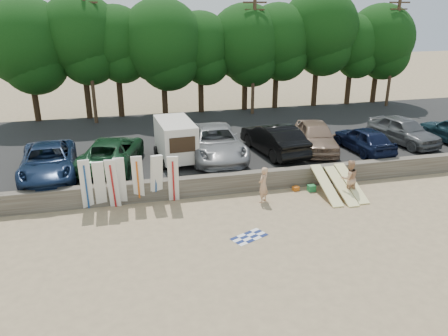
{
  "coord_description": "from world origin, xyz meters",
  "views": [
    {
      "loc": [
        -8.21,
        -16.58,
        8.99
      ],
      "look_at": [
        -3.47,
        3.0,
        1.33
      ],
      "focal_mm": 35.0,
      "sensor_mm": 36.0,
      "label": 1
    }
  ],
  "objects": [
    {
      "name": "ground",
      "position": [
        0.0,
        0.0,
        0.0
      ],
      "size": [
        120.0,
        120.0,
        0.0
      ],
      "primitive_type": "plane",
      "color": "tan",
      "rests_on": "ground"
    },
    {
      "name": "seawall",
      "position": [
        0.0,
        3.0,
        0.5
      ],
      "size": [
        44.0,
        0.5,
        1.0
      ],
      "primitive_type": "cube",
      "color": "#6B6356",
      "rests_on": "ground"
    },
    {
      "name": "parking_lot",
      "position": [
        0.0,
        10.5,
        0.35
      ],
      "size": [
        44.0,
        14.5,
        0.7
      ],
      "primitive_type": "cube",
      "color": "#282828",
      "rests_on": "ground"
    },
    {
      "name": "treeline",
      "position": [
        -0.67,
        17.54,
        6.38
      ],
      "size": [
        33.9,
        6.68,
        9.49
      ],
      "color": "#382616",
      "rests_on": "parking_lot"
    },
    {
      "name": "utility_poles",
      "position": [
        2.0,
        16.0,
        5.43
      ],
      "size": [
        25.8,
        0.26,
        9.0
      ],
      "color": "#473321",
      "rests_on": "parking_lot"
    },
    {
      "name": "box_trailer",
      "position": [
        -5.4,
        6.38,
        1.98
      ],
      "size": [
        2.26,
        3.72,
        2.28
      ],
      "rotation": [
        0.0,
        0.0,
        0.07
      ],
      "color": "beige",
      "rests_on": "parking_lot"
    },
    {
      "name": "car_0",
      "position": [
        -11.98,
        5.65,
        1.49
      ],
      "size": [
        3.0,
        5.86,
        1.58
      ],
      "primitive_type": "imported",
      "rotation": [
        0.0,
        0.0,
        0.07
      ],
      "color": "#122240",
      "rests_on": "parking_lot"
    },
    {
      "name": "car_1",
      "position": [
        -8.84,
        6.36,
        1.5
      ],
      "size": [
        3.97,
        6.23,
        1.6
      ],
      "primitive_type": "imported",
      "rotation": [
        0.0,
        0.0,
        2.9
      ],
      "color": "#143920",
      "rests_on": "parking_lot"
    },
    {
      "name": "car_2",
      "position": [
        -3.17,
        6.49,
        1.58
      ],
      "size": [
        3.0,
        6.37,
        1.76
      ],
      "primitive_type": "imported",
      "rotation": [
        0.0,
        0.0,
        -0.01
      ],
      "color": "gray",
      "rests_on": "parking_lot"
    },
    {
      "name": "car_3",
      "position": [
        0.32,
        6.35,
        1.58
      ],
      "size": [
        2.69,
        5.58,
        1.76
      ],
      "primitive_type": "imported",
      "rotation": [
        0.0,
        0.0,
        3.3
      ],
      "color": "black",
      "rests_on": "parking_lot"
    },
    {
      "name": "car_4",
      "position": [
        2.96,
        6.34,
        1.56
      ],
      "size": [
        3.08,
        5.35,
        1.71
      ],
      "primitive_type": "imported",
      "rotation": [
        0.0,
        0.0,
        -0.22
      ],
      "color": "#8C6E59",
      "rests_on": "parking_lot"
    },
    {
      "name": "car_5",
      "position": [
        5.62,
        5.41,
        1.46
      ],
      "size": [
        2.13,
        4.57,
        1.51
      ],
      "primitive_type": "imported",
      "rotation": [
        0.0,
        0.0,
        3.22
      ],
      "color": "black",
      "rests_on": "parking_lot"
    },
    {
      "name": "car_6",
      "position": [
        8.84,
        6.28,
        1.54
      ],
      "size": [
        2.92,
        5.2,
        1.67
      ],
      "primitive_type": "imported",
      "rotation": [
        0.0,
        0.0,
        0.2
      ],
      "color": "#515357",
      "rests_on": "parking_lot"
    },
    {
      "name": "surfboard_upright_0",
      "position": [
        -10.0,
        2.53,
        1.28
      ],
      "size": [
        0.54,
        0.62,
        2.56
      ],
      "primitive_type": "cube",
      "rotation": [
        0.2,
        0.0,
        0.07
      ],
      "color": "white",
      "rests_on": "ground"
    },
    {
      "name": "surfboard_upright_1",
      "position": [
        -9.4,
        2.45,
        1.25
      ],
      "size": [
        0.53,
        0.86,
        2.5
      ],
      "primitive_type": "cube",
      "rotation": [
        0.31,
        0.0,
        0.04
      ],
      "color": "white",
      "rests_on": "ground"
    },
    {
      "name": "surfboard_upright_2",
      "position": [
        -8.83,
        2.38,
        1.27
      ],
      "size": [
        0.59,
        0.74,
        2.54
      ],
      "primitive_type": "cube",
      "rotation": [
        0.24,
        0.0,
        -0.14
      ],
      "color": "white",
      "rests_on": "ground"
    },
    {
      "name": "surfboard_upright_3",
      "position": [
        -8.49,
        2.53,
        1.27
      ],
      "size": [
        0.51,
        0.66,
        2.55
      ],
      "primitive_type": "cube",
      "rotation": [
        0.23,
        0.0,
        -0.02
      ],
      "color": "white",
      "rests_on": "ground"
    },
    {
      "name": "surfboard_upright_4",
      "position": [
        -7.69,
        2.58,
        1.27
      ],
      "size": [
        0.55,
        0.7,
        2.54
      ],
      "primitive_type": "cube",
      "rotation": [
        0.23,
        0.0,
        -0.08
      ],
      "color": "white",
      "rests_on": "ground"
    },
    {
      "name": "surfboard_upright_5",
      "position": [
        -6.8,
        2.58,
        1.26
      ],
      "size": [
        0.55,
        0.82,
        2.51
      ],
      "primitive_type": "cube",
      "rotation": [
        0.28,
        0.0,
        0.06
      ],
      "color": "white",
      "rests_on": "ground"
    },
    {
      "name": "surfboard_upright_6",
      "position": [
        -6.86,
        2.62,
        1.26
      ],
      "size": [
        0.59,
        0.81,
        2.52
      ],
      "primitive_type": "cube",
      "rotation": [
        0.27,
        0.0,
        0.13
      ],
      "color": "white",
      "rests_on": "ground"
    },
    {
      "name": "surfboard_upright_7",
      "position": [
        -6.07,
        2.35,
        1.25
      ],
      "size": [
        0.59,
        0.86,
        2.51
      ],
      "primitive_type": "cube",
      "rotation": [
        0.29,
        0.0,
        -0.12
      ],
      "color": "white",
      "rests_on": "ground"
    },
    {
      "name": "surfboard_low_0",
      "position": [
        1.35,
        1.46,
        0.57
      ],
      "size": [
        0.56,
        2.82,
        1.14
      ],
      "primitive_type": "cube",
      "rotation": [
        0.37,
        0.0,
        0.0
      ],
      "color": "#FFF3A0",
      "rests_on": "ground"
    },
    {
      "name": "surfboard_low_1",
      "position": [
        2.08,
        1.33,
        0.52
      ],
      "size": [
        0.56,
        2.86,
        1.03
      ],
      "primitive_type": "cube",
      "rotation": [
        0.33,
        0.0,
        0.0
      ],
      "color": "#FFF3A0",
      "rests_on": "ground"
    },
    {
      "name": "surfboard_low_2",
      "position": [
        2.7,
        1.47,
        0.55
      ],
      "size": [
        0.56,
        2.84,
        1.09
      ],
      "primitive_type": "cube",
      "rotation": [
        0.35,
        0.0,
        0.0
      ],
      "color": "#FFF3A0",
      "rests_on": "ground"
    },
    {
      "name": "beachgoer_a",
      "position": [
        -1.91,
        1.52,
        0.88
      ],
      "size": [
        0.76,
        0.75,
        1.77
      ],
      "primitive_type": "imported",
      "rotation": [
        0.0,
        0.0,
        3.89
      ],
      "color": "tan",
      "rests_on": "ground"
    },
    {
      "name": "beachgoer_b",
      "position": [
        2.42,
        1.21,
        0.93
      ],
      "size": [
        0.94,
        0.75,
        1.86
      ],
      "primitive_type": "imported",
      "rotation": [
        0.0,
        0.0,
        3.19
      ],
      "color": "tan",
      "rests_on": "ground"
    },
    {
      "name": "cooler",
      "position": [
        0.91,
        2.14,
        0.16
      ],
      "size": [
        0.39,
        0.31,
        0.32
      ],
      "primitive_type": "cube",
      "rotation": [
        0.0,
        0.0,
        0.02
      ],
      "color": "#238243",
      "rests_on": "ground"
    },
    {
      "name": "gear_bag",
      "position": [
        0.15,
        2.4,
        0.11
      ],
      "size": [
        0.34,
        0.3,
        0.22
      ],
      "primitive_type": "cube",
      "rotation": [
        0.0,
        0.0,
        0.17
      ],
      "color": "#C35D17",
      "rests_on": "ground"
    },
    {
      "name": "beach_towel",
      "position": [
        -3.51,
        -1.58,
        0.01
      ],
      "size": [
        1.99,
        1.99,
        0.0
      ],
      "primitive_type": "plane",
      "rotation": [
        0.0,
        0.0,
        0.43
      ],
      "color": "white",
      "rests_on": "ground"
    }
  ]
}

